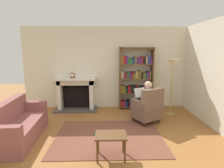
% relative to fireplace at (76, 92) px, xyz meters
% --- Properties ---
extents(ground, '(14.00, 14.00, 0.00)m').
position_rel_fireplace_xyz_m(ground, '(1.05, -2.30, -0.57)').
color(ground, '#986030').
extents(back_wall, '(5.60, 0.10, 2.70)m').
position_rel_fireplace_xyz_m(back_wall, '(1.05, 0.25, 0.78)').
color(back_wall, silver).
rests_on(back_wall, ground).
extents(side_wall_right, '(0.10, 5.20, 2.70)m').
position_rel_fireplace_xyz_m(side_wall_right, '(3.70, -1.05, 0.78)').
color(side_wall_right, silver).
rests_on(side_wall_right, ground).
extents(area_rug, '(2.40, 1.80, 0.01)m').
position_rel_fireplace_xyz_m(area_rug, '(1.05, -2.00, -0.56)').
color(area_rug, brown).
rests_on(area_rug, ground).
extents(fireplace, '(1.35, 0.64, 1.07)m').
position_rel_fireplace_xyz_m(fireplace, '(0.00, 0.00, 0.00)').
color(fireplace, '#4C4742').
rests_on(fireplace, ground).
extents(mantel_clock, '(0.14, 0.14, 0.16)m').
position_rel_fireplace_xyz_m(mantel_clock, '(-0.08, -0.10, 0.58)').
color(mantel_clock, brown).
rests_on(mantel_clock, fireplace).
extents(bookshelf, '(1.11, 0.32, 2.04)m').
position_rel_fireplace_xyz_m(bookshelf, '(1.98, 0.04, 0.42)').
color(bookshelf, brown).
rests_on(bookshelf, ground).
extents(armchair_reading, '(0.86, 0.85, 0.97)m').
position_rel_fireplace_xyz_m(armchair_reading, '(2.11, -1.22, -0.14)').
color(armchair_reading, '#331E14').
rests_on(armchair_reading, ground).
extents(seated_reader, '(0.53, 0.60, 1.14)m').
position_rel_fireplace_xyz_m(seated_reader, '(2.06, -1.12, 0.05)').
color(seated_reader, silver).
rests_on(seated_reader, ground).
extents(sofa_floral, '(0.82, 1.74, 0.85)m').
position_rel_fireplace_xyz_m(sofa_floral, '(-0.92, -2.07, -0.25)').
color(sofa_floral, '#8E514E').
rests_on(sofa_floral, ground).
extents(side_table, '(0.56, 0.39, 0.45)m').
position_rel_fireplace_xyz_m(side_table, '(1.09, -2.80, -0.19)').
color(side_table, brown).
rests_on(side_table, ground).
extents(scattered_books, '(0.56, 0.28, 0.04)m').
position_rel_fireplace_xyz_m(scattered_books, '(0.98, -1.90, -0.54)').
color(scattered_books, gold).
rests_on(scattered_books, area_rug).
extents(floor_lamp, '(0.32, 0.32, 1.69)m').
position_rel_fireplace_xyz_m(floor_lamp, '(2.95, -0.63, 0.86)').
color(floor_lamp, '#B7933F').
rests_on(floor_lamp, ground).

